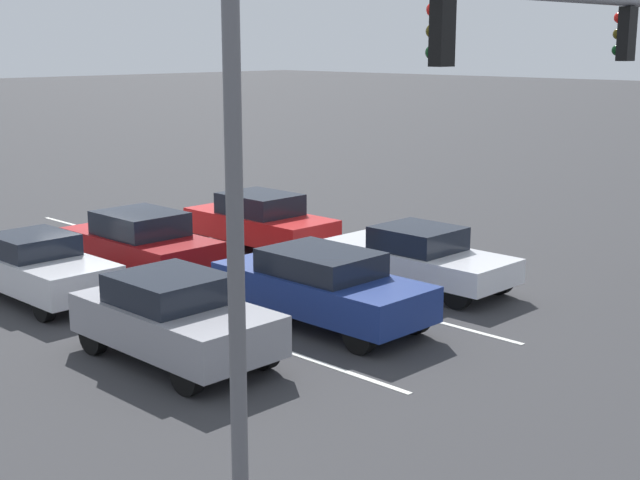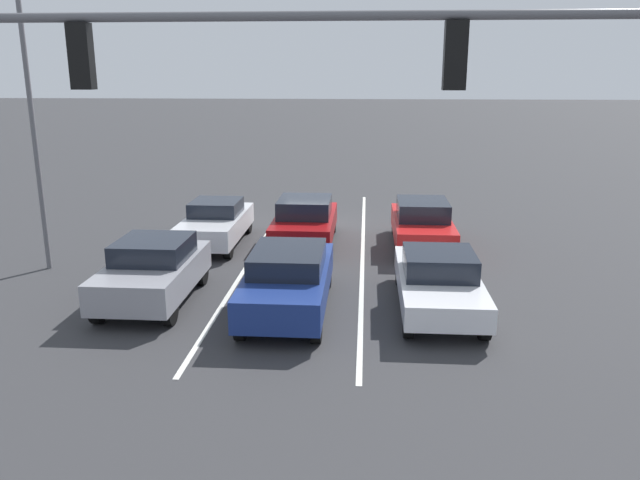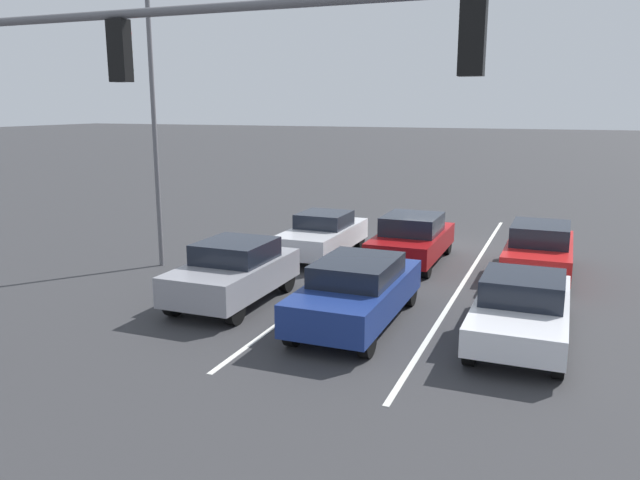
{
  "view_description": "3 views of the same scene",
  "coord_description": "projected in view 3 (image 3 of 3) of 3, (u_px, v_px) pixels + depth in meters",
  "views": [
    {
      "loc": [
        12.48,
        20.46,
        5.6
      ],
      "look_at": [
        -0.12,
        8.12,
        1.69
      ],
      "focal_mm": 50.0,
      "sensor_mm": 36.0,
      "label": 1
    },
    {
      "loc": [
        -1.76,
        22.28,
        5.52
      ],
      "look_at": [
        -0.77,
        8.91,
        1.93
      ],
      "focal_mm": 35.0,
      "sensor_mm": 36.0,
      "label": 2
    },
    {
      "loc": [
        -4.25,
        21.28,
        4.92
      ],
      "look_at": [
        1.29,
        7.43,
        1.7
      ],
      "focal_mm": 35.0,
      "sensor_mm": 36.0,
      "label": 3
    }
  ],
  "objects": [
    {
      "name": "car_gray_rightlane_front",
      "position": [
        234.0,
        271.0,
        15.75
      ],
      "size": [
        1.92,
        4.0,
        1.58
      ],
      "color": "gray",
      "rests_on": "ground_plane"
    },
    {
      "name": "ground_plane",
      "position": [
        433.0,
        249.0,
        21.89
      ],
      "size": [
        240.0,
        240.0,
        0.0
      ],
      "primitive_type": "plane",
      "color": "#333335"
    },
    {
      "name": "traffic_signal_gantry",
      "position": [
        131.0,
        98.0,
        9.9
      ],
      "size": [
        12.62,
        0.37,
        6.77
      ],
      "color": "slate",
      "rests_on": "ground_plane"
    },
    {
      "name": "car_white_leftlane_front",
      "position": [
        522.0,
        307.0,
        13.24
      ],
      "size": [
        1.87,
        4.7,
        1.44
      ],
      "color": "silver",
      "rests_on": "ground_plane"
    },
    {
      "name": "lane_stripe_center_divider",
      "position": [
        360.0,
        264.0,
        19.8
      ],
      "size": [
        0.12,
        17.98,
        0.01
      ],
      "primitive_type": "cube",
      "color": "silver",
      "rests_on": "ground_plane"
    },
    {
      "name": "lane_stripe_left_divider",
      "position": [
        469.0,
        274.0,
        18.56
      ],
      "size": [
        0.12,
        17.98,
        0.01
      ],
      "primitive_type": "cube",
      "color": "silver",
      "rests_on": "ground_plane"
    },
    {
      "name": "car_maroon_midlane_second",
      "position": [
        412.0,
        238.0,
        19.78
      ],
      "size": [
        1.92,
        4.39,
        1.55
      ],
      "color": "maroon",
      "rests_on": "ground_plane"
    },
    {
      "name": "car_navy_midlane_front",
      "position": [
        357.0,
        290.0,
        14.2
      ],
      "size": [
        1.88,
        4.73,
        1.52
      ],
      "color": "navy",
      "rests_on": "ground_plane"
    },
    {
      "name": "car_red_leftlane_second",
      "position": [
        539.0,
        250.0,
        18.26
      ],
      "size": [
        1.81,
        4.53,
        1.56
      ],
      "color": "red",
      "rests_on": "ground_plane"
    },
    {
      "name": "street_lamp_right_shoulder",
      "position": [
        157.0,
        112.0,
        18.55
      ],
      "size": [
        1.52,
        0.24,
        8.35
      ],
      "color": "slate",
      "rests_on": "ground_plane"
    },
    {
      "name": "car_silver_rightlane_second",
      "position": [
        323.0,
        235.0,
        20.61
      ],
      "size": [
        1.77,
        4.34,
        1.46
      ],
      "color": "silver",
      "rests_on": "ground_plane"
    }
  ]
}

